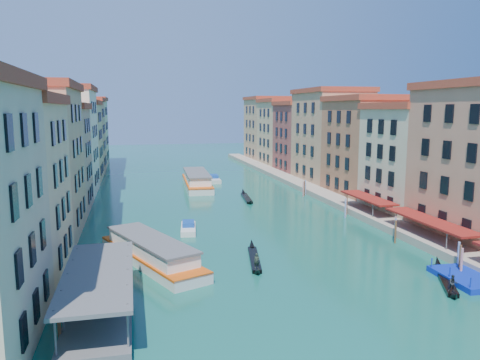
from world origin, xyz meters
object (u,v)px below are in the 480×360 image
object	(u,v)px
gondola_right	(446,279)
blue_dock	(468,278)
vaporetto_far	(197,180)
vaporetto_stop	(99,298)
gondola_fore	(254,258)
vaporetto_near	(151,252)

from	to	relation	value
gondola_right	blue_dock	bearing A→B (deg)	26.80
vaporetto_far	blue_dock	distance (m)	64.00
vaporetto_stop	vaporetto_far	bearing A→B (deg)	75.02
vaporetto_stop	blue_dock	size ratio (longest dim) A/B	2.38
blue_dock	gondola_fore	bearing A→B (deg)	152.35
vaporetto_near	blue_dock	distance (m)	32.22
vaporetto_stop	blue_dock	bearing A→B (deg)	-0.34
vaporetto_stop	gondola_right	world-z (taller)	vaporetto_stop
vaporetto_stop	gondola_right	bearing A→B (deg)	-0.36
vaporetto_stop	vaporetto_near	size ratio (longest dim) A/B	0.88
gondola_fore	gondola_right	world-z (taller)	gondola_fore
vaporetto_near	vaporetto_far	bearing A→B (deg)	53.68
vaporetto_near	gondola_fore	size ratio (longest dim) A/B	1.73
gondola_right	gondola_fore	bearing A→B (deg)	174.04
gondola_fore	vaporetto_near	bearing A→B (deg)	-179.33
vaporetto_far	vaporetto_near	bearing A→B (deg)	-100.65
gondola_fore	vaporetto_stop	bearing A→B (deg)	-135.90
vaporetto_far	gondola_fore	size ratio (longest dim) A/B	2.05
vaporetto_far	gondola_right	distance (m)	63.35
vaporetto_near	vaporetto_far	size ratio (longest dim) A/B	0.85
vaporetto_near	blue_dock	xyz separation A→B (m)	(29.70, -12.46, -0.96)
gondola_fore	gondola_right	size ratio (longest dim) A/B	1.10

